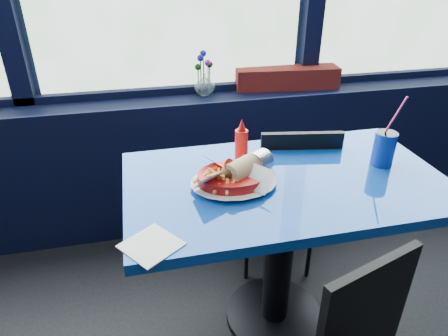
{
  "coord_description": "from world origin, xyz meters",
  "views": [
    {
      "loc": [
        -0.21,
        0.79,
        1.51
      ],
      "look_at": [
        0.06,
        1.98,
        0.83
      ],
      "focal_mm": 32.0,
      "sensor_mm": 36.0,
      "label": 1
    }
  ],
  "objects_px": {
    "soda_cup": "(384,148)",
    "food_basket": "(236,176)",
    "chair_near_back": "(284,191)",
    "ketchup_bottle": "(241,145)",
    "near_table": "(282,218)",
    "planter_box": "(287,78)",
    "flower_vase": "(204,82)"
  },
  "relations": [
    {
      "from": "chair_near_back",
      "to": "soda_cup",
      "type": "height_order",
      "value": "soda_cup"
    },
    {
      "from": "soda_cup",
      "to": "near_table",
      "type": "bearing_deg",
      "value": -176.77
    },
    {
      "from": "planter_box",
      "to": "soda_cup",
      "type": "height_order",
      "value": "soda_cup"
    },
    {
      "from": "chair_near_back",
      "to": "food_basket",
      "type": "bearing_deg",
      "value": 54.79
    },
    {
      "from": "chair_near_back",
      "to": "flower_vase",
      "type": "height_order",
      "value": "flower_vase"
    },
    {
      "from": "near_table",
      "to": "chair_near_back",
      "type": "distance_m",
      "value": 0.37
    },
    {
      "from": "planter_box",
      "to": "flower_vase",
      "type": "bearing_deg",
      "value": -171.27
    },
    {
      "from": "near_table",
      "to": "planter_box",
      "type": "relative_size",
      "value": 2.04
    },
    {
      "from": "near_table",
      "to": "soda_cup",
      "type": "distance_m",
      "value": 0.48
    },
    {
      "from": "planter_box",
      "to": "ketchup_bottle",
      "type": "height_order",
      "value": "ketchup_bottle"
    },
    {
      "from": "chair_near_back",
      "to": "flower_vase",
      "type": "distance_m",
      "value": 0.74
    },
    {
      "from": "chair_near_back",
      "to": "ketchup_bottle",
      "type": "bearing_deg",
      "value": 43.56
    },
    {
      "from": "flower_vase",
      "to": "food_basket",
      "type": "height_order",
      "value": "flower_vase"
    },
    {
      "from": "chair_near_back",
      "to": "soda_cup",
      "type": "bearing_deg",
      "value": 142.03
    },
    {
      "from": "chair_near_back",
      "to": "planter_box",
      "type": "distance_m",
      "value": 0.72
    },
    {
      "from": "chair_near_back",
      "to": "soda_cup",
      "type": "xyz_separation_m",
      "value": [
        0.27,
        -0.31,
        0.35
      ]
    },
    {
      "from": "chair_near_back",
      "to": "food_basket",
      "type": "relative_size",
      "value": 2.66
    },
    {
      "from": "food_basket",
      "to": "near_table",
      "type": "bearing_deg",
      "value": -7.59
    },
    {
      "from": "near_table",
      "to": "food_basket",
      "type": "relative_size",
      "value": 3.87
    },
    {
      "from": "soda_cup",
      "to": "food_basket",
      "type": "bearing_deg",
      "value": -177.68
    },
    {
      "from": "flower_vase",
      "to": "ketchup_bottle",
      "type": "relative_size",
      "value": 1.24
    },
    {
      "from": "planter_box",
      "to": "chair_near_back",
      "type": "bearing_deg",
      "value": -103.12
    },
    {
      "from": "near_table",
      "to": "flower_vase",
      "type": "height_order",
      "value": "flower_vase"
    },
    {
      "from": "planter_box",
      "to": "flower_vase",
      "type": "relative_size",
      "value": 2.47
    },
    {
      "from": "flower_vase",
      "to": "near_table",
      "type": "bearing_deg",
      "value": -80.48
    },
    {
      "from": "food_basket",
      "to": "ketchup_bottle",
      "type": "bearing_deg",
      "value": 59.86
    },
    {
      "from": "ketchup_bottle",
      "to": "soda_cup",
      "type": "bearing_deg",
      "value": -12.88
    },
    {
      "from": "ketchup_bottle",
      "to": "soda_cup",
      "type": "distance_m",
      "value": 0.56
    },
    {
      "from": "soda_cup",
      "to": "ketchup_bottle",
      "type": "bearing_deg",
      "value": 167.12
    },
    {
      "from": "planter_box",
      "to": "soda_cup",
      "type": "xyz_separation_m",
      "value": [
        0.08,
        -0.88,
        -0.04
      ]
    },
    {
      "from": "chair_near_back",
      "to": "ketchup_bottle",
      "type": "distance_m",
      "value": 0.49
    },
    {
      "from": "near_table",
      "to": "soda_cup",
      "type": "relative_size",
      "value": 4.17
    }
  ]
}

